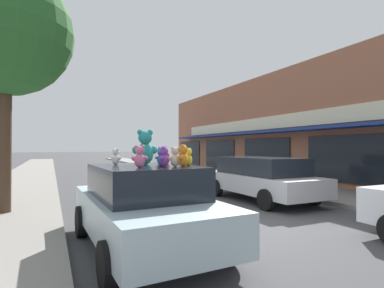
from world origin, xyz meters
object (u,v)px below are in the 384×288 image
teddy_bear_cream (175,157)px  parked_car_far_center (261,177)px  teddy_bear_orange (183,156)px  teddy_bear_yellow (188,157)px  teddy_bear_blue (162,157)px  teddy_bear_purple (164,157)px  teddy_bear_white (116,157)px  teddy_bear_brown (160,157)px  street_tree (6,32)px  teddy_bear_giant (145,148)px  teddy_bear_pink (140,157)px  plush_art_car (144,205)px  teddy_bear_red (167,158)px

teddy_bear_cream → parked_car_far_center: 6.11m
teddy_bear_orange → teddy_bear_cream: size_ratio=1.10×
teddy_bear_yellow → teddy_bear_cream: size_ratio=0.94×
teddy_bear_orange → teddy_bear_blue: bearing=-93.8°
teddy_bear_yellow → parked_car_far_center: 5.80m
teddy_bear_yellow → teddy_bear_purple: teddy_bear_purple is taller
teddy_bear_white → parked_car_far_center: (5.61, 2.77, -0.86)m
teddy_bear_brown → street_tree: bearing=-30.9°
teddy_bear_giant → street_tree: bearing=-42.1°
teddy_bear_cream → street_tree: bearing=-49.2°
teddy_bear_pink → street_tree: size_ratio=0.06×
plush_art_car → teddy_bear_orange: (0.53, -0.61, 0.92)m
street_tree → teddy_bear_orange: bearing=-55.0°
teddy_bear_orange → teddy_bear_purple: size_ratio=1.08×
teddy_bear_yellow → teddy_bear_cream: (-0.30, -0.11, 0.01)m
teddy_bear_orange → teddy_bear_purple: teddy_bear_orange is taller
teddy_bear_brown → parked_car_far_center: 5.43m
teddy_bear_yellow → teddy_bear_giant: bearing=-90.0°
plush_art_car → parked_car_far_center: size_ratio=0.91×
plush_art_car → teddy_bear_giant: teddy_bear_giant is taller
teddy_bear_blue → teddy_bear_white: bearing=21.4°
teddy_bear_cream → parked_car_far_center: (4.77, 3.71, -0.88)m
plush_art_car → parked_car_far_center: plush_art_car is taller
teddy_bear_cream → teddy_bear_red: (0.20, 0.93, -0.06)m
teddy_bear_giant → teddy_bear_orange: 1.03m
teddy_bear_yellow → teddy_bear_red: (-0.11, 0.82, -0.05)m
teddy_bear_brown → teddy_bear_red: (0.10, -0.15, -0.03)m
teddy_bear_brown → teddy_bear_white: size_ratio=0.90×
plush_art_car → teddy_bear_giant: 1.12m
teddy_bear_pink → teddy_bear_red: bearing=-117.3°
teddy_bear_giant → street_tree: street_tree is taller
teddy_bear_blue → teddy_bear_red: 0.75m
teddy_bear_yellow → teddy_bear_white: (-1.14, 0.83, -0.00)m
plush_art_car → teddy_bear_orange: teddy_bear_orange is taller
teddy_bear_blue → teddy_bear_cream: 0.31m
plush_art_car → teddy_bear_brown: teddy_bear_brown is taller
teddy_bear_red → street_tree: bearing=-111.6°
plush_art_car → teddy_bear_purple: teddy_bear_purple is taller
teddy_bear_purple → street_tree: 6.25m
teddy_bear_orange → teddy_bear_brown: 1.13m
teddy_bear_orange → teddy_bear_pink: 0.77m
teddy_bear_giant → teddy_bear_brown: (0.38, 0.20, -0.19)m
teddy_bear_orange → teddy_bear_blue: teddy_bear_orange is taller
parked_car_far_center → street_tree: street_tree is taller
teddy_bear_giant → teddy_bear_pink: bearing=78.9°
teddy_bear_yellow → teddy_bear_red: size_ratio=1.41×
teddy_bear_red → parked_car_far_center: bearing=147.4°
teddy_bear_purple → parked_car_far_center: bearing=169.7°
teddy_bear_pink → teddy_bear_purple: (0.44, 0.05, -0.01)m
teddy_bear_blue → teddy_bear_cream: bearing=-173.6°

